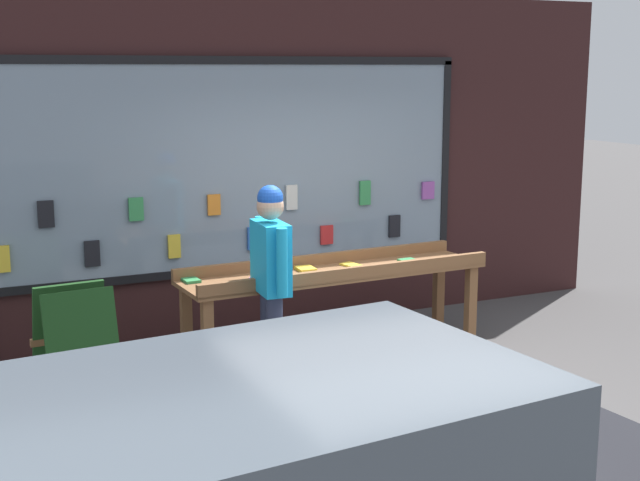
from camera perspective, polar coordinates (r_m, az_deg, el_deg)
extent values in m
plane|color=#474444|center=(7.44, 4.97, -10.07)|extent=(40.00, 40.00, 0.00)
cube|color=#331919|center=(9.15, -2.44, 4.96)|extent=(7.74, 0.20, 3.42)
cube|color=gray|center=(8.82, -5.52, 4.73)|extent=(4.89, 0.03, 2.05)
cube|color=black|center=(8.77, -5.65, 11.41)|extent=(4.97, 0.06, 0.08)
cube|color=black|center=(8.99, -5.40, -1.78)|extent=(4.97, 0.06, 0.08)
cube|color=black|center=(9.91, 7.97, 5.37)|extent=(0.08, 0.06, 2.05)
cube|color=yellow|center=(8.42, -19.67, -1.13)|extent=(0.13, 0.03, 0.24)
cube|color=black|center=(8.39, -17.14, 1.62)|extent=(0.14, 0.03, 0.25)
cube|color=black|center=(8.53, -14.37, -0.82)|extent=(0.14, 0.03, 0.24)
cube|color=#338C4C|center=(8.55, -11.69, 1.97)|extent=(0.14, 0.03, 0.22)
cube|color=yellow|center=(8.70, -9.31, -0.37)|extent=(0.12, 0.03, 0.23)
cube|color=orange|center=(8.76, -6.80, 2.29)|extent=(0.13, 0.03, 0.20)
cube|color=#2659B2|center=(8.95, -4.28, 0.14)|extent=(0.13, 0.03, 0.23)
cube|color=silver|center=(9.04, -1.83, 2.78)|extent=(0.12, 0.03, 0.25)
cube|color=red|center=(9.27, 0.43, 0.36)|extent=(0.14, 0.03, 0.20)
cube|color=#338C4C|center=(9.41, 2.89, 3.06)|extent=(0.12, 0.03, 0.26)
cube|color=black|center=(9.64, 4.79, 0.93)|extent=(0.13, 0.03, 0.24)
cube|color=#994CA5|center=(9.80, 6.92, 3.20)|extent=(0.15, 0.03, 0.19)
cube|color=brown|center=(7.52, -7.20, -6.67)|extent=(0.09, 0.09, 0.79)
cube|color=brown|center=(8.78, 9.61, -4.16)|extent=(0.09, 0.09, 0.79)
cube|color=brown|center=(8.01, -8.54, -5.60)|extent=(0.09, 0.09, 0.79)
cube|color=brown|center=(9.20, 7.59, -3.40)|extent=(0.09, 0.09, 0.79)
cube|color=brown|center=(8.18, 0.97, -2.10)|extent=(2.92, 0.81, 0.04)
cube|color=brown|center=(7.90, 2.07, -2.14)|extent=(2.90, 0.17, 0.12)
cube|color=brown|center=(8.45, -0.06, -1.26)|extent=(2.90, 0.17, 0.12)
cube|color=#338C4C|center=(7.86, -8.29, -2.52)|extent=(0.14, 0.20, 0.02)
cube|color=#994CA5|center=(7.72, -3.91, -2.65)|extent=(0.19, 0.25, 0.03)
cube|color=yellow|center=(8.19, -0.94, -1.83)|extent=(0.17, 0.21, 0.03)
cube|color=yellow|center=(8.38, 2.02, -1.58)|extent=(0.17, 0.23, 0.02)
cube|color=#338C4C|center=(8.57, 5.75, -1.32)|extent=(0.17, 0.20, 0.02)
cube|color=#338C4C|center=(8.72, 9.33, -1.24)|extent=(0.17, 0.23, 0.02)
cylinder|color=#2D334C|center=(7.48, -2.92, -6.55)|extent=(0.14, 0.14, 0.83)
cylinder|color=#2D334C|center=(7.63, -3.30, -6.20)|extent=(0.14, 0.14, 0.83)
cube|color=#19A5E0|center=(7.37, -3.17, -1.08)|extent=(0.26, 0.48, 0.59)
cylinder|color=#19A5E0|center=(7.09, -2.45, -1.44)|extent=(0.09, 0.09, 0.56)
cylinder|color=#19A5E0|center=(7.64, -3.84, -0.54)|extent=(0.09, 0.09, 0.56)
sphere|color=tan|center=(7.29, -3.21, 2.21)|extent=(0.23, 0.23, 0.23)
sphere|color=blue|center=(7.28, -3.21, 2.73)|extent=(0.21, 0.21, 0.21)
ellipsoid|color=white|center=(7.19, -5.67, -8.60)|extent=(0.35, 0.42, 0.21)
ellipsoid|color=black|center=(7.18, -5.67, -8.53)|extent=(0.29, 0.29, 0.22)
sphere|color=white|center=(7.38, -5.43, -7.73)|extent=(0.18, 0.18, 0.18)
cylinder|color=white|center=(6.98, -5.91, -8.94)|extent=(0.07, 0.10, 0.12)
cylinder|color=white|center=(7.35, -5.12, -9.68)|extent=(0.04, 0.04, 0.16)
cylinder|color=white|center=(7.36, -5.92, -9.65)|extent=(0.04, 0.04, 0.16)
cylinder|color=white|center=(7.14, -5.34, -10.29)|extent=(0.04, 0.04, 0.16)
cylinder|color=white|center=(7.16, -6.17, -10.27)|extent=(0.04, 0.04, 0.16)
cube|color=#193F19|center=(7.21, -14.89, -6.97)|extent=(0.59, 0.30, 0.96)
cube|color=brown|center=(7.21, -14.89, -6.97)|extent=(0.61, 0.10, 0.07)
cube|color=#193F19|center=(7.64, -15.82, -6.01)|extent=(0.59, 0.30, 0.96)
cube|color=brown|center=(7.64, -15.82, -6.01)|extent=(0.61, 0.10, 0.07)
cube|color=#4C5660|center=(3.82, -4.15, -12.81)|extent=(2.49, 1.73, 0.56)
cylinder|color=black|center=(5.50, 5.40, -14.56)|extent=(0.61, 0.23, 0.60)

